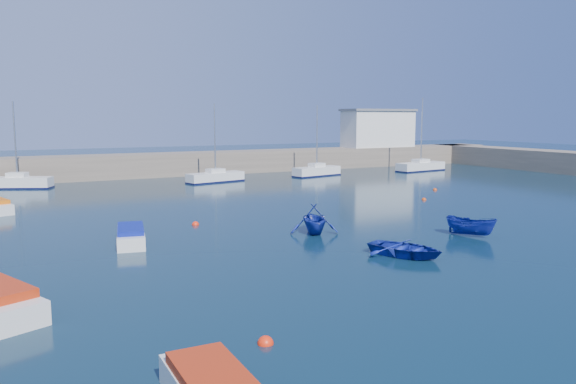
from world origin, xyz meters
name	(u,v)px	position (x,y,z in m)	size (l,w,h in m)	color
ground	(449,269)	(0.00, 0.00, 0.00)	(220.00, 220.00, 0.00)	#0B2333
back_wall	(169,164)	(0.00, 46.00, 1.30)	(96.00, 4.50, 2.60)	#6F6254
right_arm	(529,159)	(44.00, 32.00, 1.30)	(4.50, 32.00, 2.60)	#6F6254
harbor_office	(378,129)	(30.00, 46.00, 5.10)	(10.00, 4.00, 5.00)	silver
sailboat_5	(18,182)	(-16.13, 40.77, 0.61)	(6.37, 4.20, 8.24)	silver
sailboat_6	(216,177)	(2.48, 36.96, 0.56)	(6.46, 3.09, 8.17)	silver
sailboat_7	(317,171)	(15.05, 37.44, 0.59)	(6.33, 2.98, 8.08)	silver
sailboat_8	(421,166)	(29.90, 36.72, 0.60)	(7.23, 2.89, 9.16)	silver
motorboat_1	(131,236)	(-11.63, 11.62, 0.46)	(2.15, 4.18, 0.98)	silver
dinghy_center	(405,249)	(-0.30, 2.69, 0.38)	(2.65, 3.72, 0.77)	navy
dinghy_left	(314,219)	(-1.49, 9.54, 0.86)	(2.80, 3.25, 1.71)	navy
dinghy_right	(471,226)	(6.05, 4.69, 0.57)	(1.12, 2.97, 1.15)	navy
buoy_0	(265,344)	(-10.91, -3.82, 0.00)	(0.50, 0.50, 0.50)	red
buoy_1	(424,200)	(13.28, 16.95, 0.00)	(0.39, 0.39, 0.39)	#BB390E
buoy_3	(195,225)	(-6.86, 15.22, 0.00)	(0.46, 0.46, 0.46)	red
buoy_4	(435,190)	(18.42, 21.33, 0.00)	(0.39, 0.39, 0.39)	#BB390E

